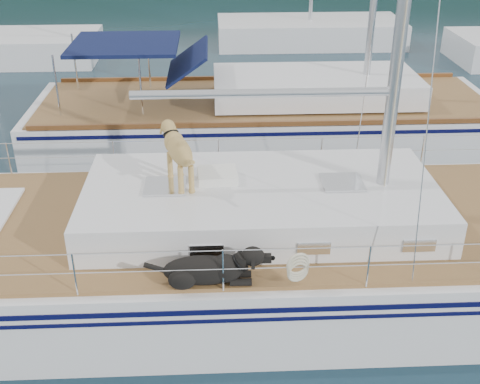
{
  "coord_description": "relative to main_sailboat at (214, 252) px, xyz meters",
  "views": [
    {
      "loc": [
        0.12,
        -7.84,
        5.77
      ],
      "look_at": [
        0.5,
        0.2,
        1.6
      ],
      "focal_mm": 45.0,
      "sensor_mm": 36.0,
      "label": 1
    }
  ],
  "objects": [
    {
      "name": "bg_boat_center",
      "position": [
        3.91,
        16.0,
        -0.22
      ],
      "size": [
        7.2,
        3.0,
        11.65
      ],
      "color": "white",
      "rests_on": "ground"
    },
    {
      "name": "main_sailboat",
      "position": [
        0.0,
        0.0,
        0.0
      ],
      "size": [
        12.0,
        3.8,
        14.01
      ],
      "color": "white",
      "rests_on": "ground"
    },
    {
      "name": "ground",
      "position": [
        -0.09,
        0.0,
        -0.68
      ],
      "size": [
        120.0,
        120.0,
        0.0
      ],
      "primitive_type": "plane",
      "color": "black",
      "rests_on": "ground"
    },
    {
      "name": "neighbor_sailboat",
      "position": [
        1.38,
        5.87,
        -0.05
      ],
      "size": [
        11.0,
        3.5,
        13.3
      ],
      "color": "white",
      "rests_on": "ground"
    }
  ]
}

